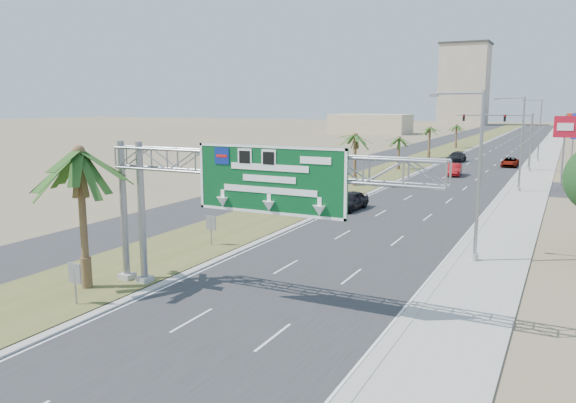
# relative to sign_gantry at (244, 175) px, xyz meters

# --- Properties ---
(road) EXTENTS (12.00, 300.00, 0.02)m
(road) POSITION_rel_sign_gantry_xyz_m (1.06, 100.07, -6.05)
(road) COLOR #28282B
(road) RESTS_ON ground
(sidewalk_right) EXTENTS (4.00, 300.00, 0.10)m
(sidewalk_right) POSITION_rel_sign_gantry_xyz_m (9.56, 100.07, -6.01)
(sidewalk_right) COLOR #9E9B93
(sidewalk_right) RESTS_ON ground
(median_grass) EXTENTS (7.00, 300.00, 0.12)m
(median_grass) POSITION_rel_sign_gantry_xyz_m (-8.94, 100.07, -6.00)
(median_grass) COLOR #505827
(median_grass) RESTS_ON ground
(opposing_road) EXTENTS (8.00, 300.00, 0.02)m
(opposing_road) POSITION_rel_sign_gantry_xyz_m (-15.94, 100.07, -6.05)
(opposing_road) COLOR #28282B
(opposing_road) RESTS_ON ground
(sign_gantry) EXTENTS (16.75, 1.24, 7.50)m
(sign_gantry) POSITION_rel_sign_gantry_xyz_m (0.00, 0.00, 0.00)
(sign_gantry) COLOR gray
(sign_gantry) RESTS_ON ground
(palm_near) EXTENTS (5.70, 5.70, 8.35)m
(palm_near) POSITION_rel_sign_gantry_xyz_m (-8.14, -1.93, 0.87)
(palm_near) COLOR brown
(palm_near) RESTS_ON ground
(palm_row_b) EXTENTS (3.99, 3.99, 5.95)m
(palm_row_b) POSITION_rel_sign_gantry_xyz_m (-8.44, 22.07, -1.16)
(palm_row_b) COLOR brown
(palm_row_b) RESTS_ON ground
(palm_row_c) EXTENTS (3.99, 3.99, 6.75)m
(palm_row_c) POSITION_rel_sign_gantry_xyz_m (-8.44, 38.07, -0.39)
(palm_row_c) COLOR brown
(palm_row_c) RESTS_ON ground
(palm_row_d) EXTENTS (3.99, 3.99, 5.45)m
(palm_row_d) POSITION_rel_sign_gantry_xyz_m (-8.44, 56.07, -1.64)
(palm_row_d) COLOR brown
(palm_row_d) RESTS_ON ground
(palm_row_e) EXTENTS (3.99, 3.99, 6.15)m
(palm_row_e) POSITION_rel_sign_gantry_xyz_m (-8.44, 75.07, -0.97)
(palm_row_e) COLOR brown
(palm_row_e) RESTS_ON ground
(palm_row_f) EXTENTS (3.99, 3.99, 5.75)m
(palm_row_f) POSITION_rel_sign_gantry_xyz_m (-8.44, 100.07, -1.35)
(palm_row_f) COLOR brown
(palm_row_f) RESTS_ON ground
(streetlight_near) EXTENTS (3.27, 0.44, 10.00)m
(streetlight_near) POSITION_rel_sign_gantry_xyz_m (8.36, 12.07, -1.36)
(streetlight_near) COLOR gray
(streetlight_near) RESTS_ON ground
(streetlight_mid) EXTENTS (3.27, 0.44, 10.00)m
(streetlight_mid) POSITION_rel_sign_gantry_xyz_m (8.36, 42.07, -1.36)
(streetlight_mid) COLOR gray
(streetlight_mid) RESTS_ON ground
(streetlight_far) EXTENTS (3.27, 0.44, 10.00)m
(streetlight_far) POSITION_rel_sign_gantry_xyz_m (8.36, 78.07, -1.36)
(streetlight_far) COLOR gray
(streetlight_far) RESTS_ON ground
(signal_mast) EXTENTS (10.28, 0.71, 8.00)m
(signal_mast) POSITION_rel_sign_gantry_xyz_m (6.23, 62.05, -1.21)
(signal_mast) COLOR gray
(signal_mast) RESTS_ON ground
(median_signback_a) EXTENTS (0.75, 0.08, 2.08)m
(median_signback_a) POSITION_rel_sign_gantry_xyz_m (-6.74, -3.93, -4.61)
(median_signback_a) COLOR gray
(median_signback_a) RESTS_ON ground
(median_signback_b) EXTENTS (0.75, 0.08, 2.08)m
(median_signback_b) POSITION_rel_sign_gantry_xyz_m (-7.44, 8.07, -4.61)
(median_signback_b) COLOR gray
(median_signback_b) RESTS_ON ground
(tower_distant) EXTENTS (20.00, 16.00, 35.00)m
(tower_distant) POSITION_rel_sign_gantry_xyz_m (-30.94, 240.07, 11.44)
(tower_distant) COLOR tan
(tower_distant) RESTS_ON ground
(building_distant_left) EXTENTS (24.00, 14.00, 6.00)m
(building_distant_left) POSITION_rel_sign_gantry_xyz_m (-43.94, 150.07, -3.06)
(building_distant_left) COLOR tan
(building_distant_left) RESTS_ON ground
(car_left_lane) EXTENTS (2.32, 4.95, 1.64)m
(car_left_lane) POSITION_rel_sign_gantry_xyz_m (-3.88, 24.39, -5.24)
(car_left_lane) COLOR black
(car_left_lane) RESTS_ON ground
(car_mid_lane) EXTENTS (2.18, 4.98, 1.59)m
(car_mid_lane) POSITION_rel_sign_gantry_xyz_m (-0.12, 53.00, -5.26)
(car_mid_lane) COLOR maroon
(car_mid_lane) RESTS_ON ground
(car_right_lane) EXTENTS (2.28, 4.87, 1.35)m
(car_right_lane) POSITION_rel_sign_gantry_xyz_m (5.31, 67.54, -5.38)
(car_right_lane) COLOR gray
(car_right_lane) RESTS_ON ground
(car_far) EXTENTS (2.79, 5.66, 1.58)m
(car_far) POSITION_rel_sign_gantry_xyz_m (-3.11, 70.97, -5.27)
(car_far) COLOR black
(car_far) RESTS_ON ground
(pole_sign_red_near) EXTENTS (2.42, 0.61, 8.13)m
(pole_sign_red_near) POSITION_rel_sign_gantry_xyz_m (12.49, 48.77, 0.26)
(pole_sign_red_near) COLOR gray
(pole_sign_red_near) RESTS_ON ground
(pole_sign_red_far) EXTENTS (2.22, 0.58, 8.07)m
(pole_sign_red_far) POSITION_rel_sign_gantry_xyz_m (13.46, 73.48, 0.30)
(pole_sign_red_far) COLOR gray
(pole_sign_red_far) RESTS_ON ground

